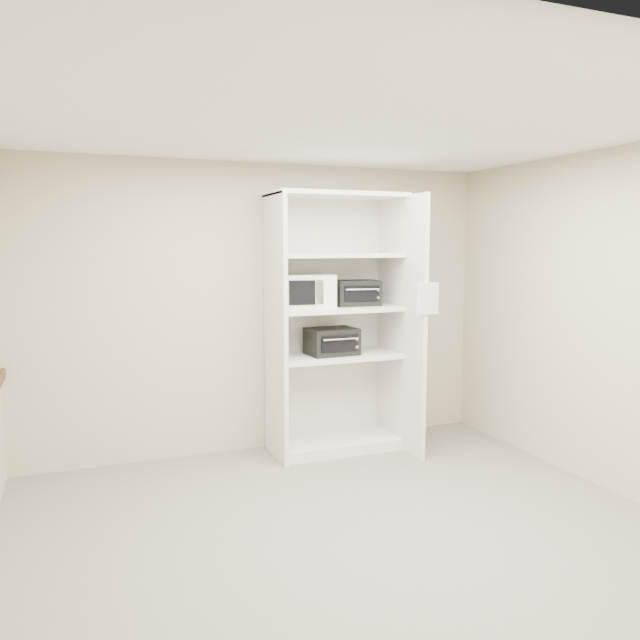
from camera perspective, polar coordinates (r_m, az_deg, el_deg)
name	(u,v)px	position (r m, az deg, el deg)	size (l,w,h in m)	color
floor	(350,535)	(4.45, 2.72, -19.01)	(4.50, 4.00, 0.01)	#665E56
ceiling	(352,123)	(4.08, 2.95, 17.54)	(4.50, 4.00, 0.01)	white
wall_back	(263,308)	(5.92, -5.22, 1.08)	(4.50, 0.02, 2.70)	#B3A68A
wall_front	(585,414)	(2.41, 23.09, -7.93)	(4.50, 0.02, 2.70)	#B3A68A
wall_right	(613,321)	(5.38, 25.20, -0.12)	(0.02, 4.00, 2.70)	#B3A68A
shelving_unit	(340,332)	(5.89, 1.85, -1.07)	(1.24, 0.92, 2.42)	white
microwave	(305,291)	(5.76, -1.39, 2.67)	(0.51, 0.39, 0.30)	white
toaster_oven_upper	(356,293)	(5.97, 3.30, 2.50)	(0.42, 0.31, 0.24)	black
toaster_oven_lower	(332,341)	(5.86, 1.07, -1.96)	(0.45, 0.34, 0.25)	black
paper_sign	(428,299)	(5.56, 9.83, 1.93)	(0.22, 0.01, 0.28)	white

